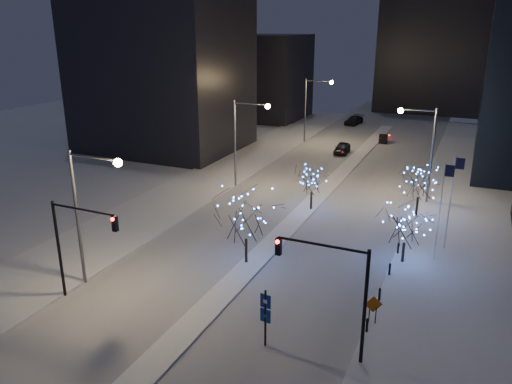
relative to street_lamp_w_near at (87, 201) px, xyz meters
The scene contains 25 objects.
ground 11.23m from the street_lamp_w_near, 12.61° to the right, with size 160.00×160.00×0.00m, color silver.
road 34.80m from the street_lamp_w_near, 74.85° to the left, with size 20.00×130.00×0.02m, color #B3B9C3.
median 30.09m from the street_lamp_w_near, 72.30° to the left, with size 2.00×80.00×0.15m, color silver.
east_sidewalk 30.63m from the street_lamp_w_near, 36.94° to the left, with size 10.00×90.00×0.15m, color silver.
west_sidewalk 19.77m from the street_lamp_w_near, 105.71° to the left, with size 8.00×90.00×0.15m, color silver.
filler_west_near 42.87m from the street_lamp_w_near, 116.64° to the left, with size 22.00×18.00×24.00m, color black.
filler_west_far 70.12m from the street_lamp_w_near, 104.09° to the left, with size 18.00×16.00×16.00m, color black.
horizon_block 92.38m from the street_lamp_w_near, 80.58° to the left, with size 24.00×14.00×42.00m, color black.
street_lamp_w_near is the anchor object (origin of this frame).
street_lamp_w_mid 25.00m from the street_lamp_w_near, 90.00° to the left, with size 4.40×0.56×10.00m.
street_lamp_w_far 50.00m from the street_lamp_w_near, 90.00° to the left, with size 4.40×0.56×10.00m.
street_lamp_east 33.85m from the street_lamp_w_near, 55.81° to the left, with size 3.90×0.56×10.00m.
traffic_signal_west 2.70m from the street_lamp_w_near, 76.04° to the right, with size 5.26×0.43×7.00m.
traffic_signal_east 17.99m from the street_lamp_w_near, ahead, with size 5.26×0.43×7.00m.
flagpoles 27.07m from the street_lamp_w_near, 34.36° to the left, with size 1.35×2.60×8.00m.
bollards 21.57m from the street_lamp_w_near, 22.69° to the left, with size 0.16×12.16×0.90m.
car_near 46.01m from the street_lamp_w_near, 82.01° to the left, with size 1.86×4.62×1.57m, color black.
car_mid 56.56m from the street_lamp_w_near, 79.31° to the left, with size 1.34×3.85×1.27m, color black.
car_far 68.01m from the street_lamp_w_near, 87.69° to the left, with size 2.17×5.33×1.55m, color black.
holiday_tree_median_near 11.60m from the street_lamp_w_near, 41.82° to the left, with size 5.00×5.00×6.02m.
holiday_tree_median_far 23.23m from the street_lamp_w_near, 65.78° to the left, with size 4.64×4.64×4.75m.
holiday_tree_plaza_near 23.62m from the street_lamp_w_near, 32.64° to the left, with size 4.85×4.85×5.06m.
holiday_tree_plaza_far 30.62m from the street_lamp_w_near, 50.36° to the left, with size 4.29×4.29×4.99m.
wayfinding_sign 14.66m from the street_lamp_w_near, ahead, with size 0.66×0.19×3.68m.
construction_sign 20.17m from the street_lamp_w_near, ahead, with size 1.08×0.46×1.89m.
Camera 1 is at (14.59, -22.62, 18.01)m, focal length 35.00 mm.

